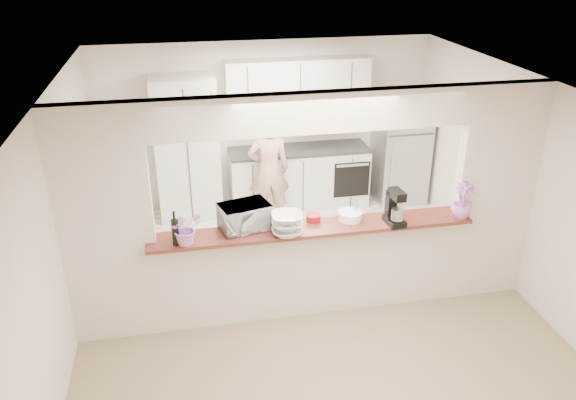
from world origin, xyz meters
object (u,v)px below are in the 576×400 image
object	(u,v)px
refrigerator	(401,148)
toaster_oven	(245,217)
person	(269,171)
stand_mixer	(395,208)

from	to	relation	value
refrigerator	toaster_oven	xyz separation A→B (m)	(-2.75, -2.60, 0.38)
refrigerator	person	bearing A→B (deg)	-168.65
toaster_oven	refrigerator	bearing A→B (deg)	28.31
stand_mixer	refrigerator	bearing A→B (deg)	66.68
refrigerator	stand_mixer	distance (m)	3.06
person	toaster_oven	bearing A→B (deg)	74.63
toaster_oven	stand_mixer	world-z (taller)	stand_mixer
refrigerator	stand_mixer	size ratio (longest dim) A/B	4.39
toaster_oven	stand_mixer	distance (m)	1.56
refrigerator	person	distance (m)	2.19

